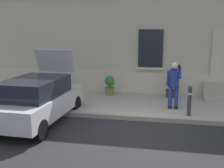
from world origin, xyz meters
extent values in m
plane|color=#232326|center=(0.00, 0.00, 0.00)|extent=(80.00, 80.00, 0.00)
cube|color=#99968E|center=(0.00, 2.80, 0.07)|extent=(24.00, 3.60, 0.15)
cube|color=gray|center=(0.00, 0.94, 0.07)|extent=(24.00, 0.12, 0.15)
cube|color=#B2AD9E|center=(0.00, 5.30, 3.75)|extent=(24.00, 1.40, 7.50)
cube|color=#BCB7A8|center=(0.00, 4.58, 0.55)|extent=(24.00, 0.08, 1.10)
cube|color=black|center=(0.14, 4.57, 2.20)|extent=(1.10, 0.06, 1.70)
cube|color=#BCB7A8|center=(0.14, 4.54, 1.30)|extent=(1.30, 0.12, 0.10)
cube|color=#9E998E|center=(3.34, 4.44, 0.47)|extent=(1.78, 0.32, 0.64)
cube|color=#B7B7BF|center=(-3.25, 0.14, 0.62)|extent=(1.89, 4.06, 0.64)
cube|color=black|center=(-3.26, -0.01, 1.22)|extent=(1.62, 2.45, 0.56)
cube|color=black|center=(-3.18, 2.16, 0.40)|extent=(1.66, 0.16, 0.20)
cube|color=yellow|center=(-3.18, 2.16, 0.58)|extent=(0.52, 0.04, 0.12)
cube|color=#B21414|center=(-3.94, 2.18, 0.84)|extent=(0.16, 0.05, 0.18)
cube|color=#B21414|center=(-2.43, 2.12, 0.84)|extent=(0.16, 0.05, 0.18)
cube|color=#B7B7BF|center=(-3.21, 1.59, 1.90)|extent=(1.50, 0.42, 0.87)
cylinder|color=black|center=(-2.51, -1.29, 0.30)|extent=(0.22, 0.61, 0.60)
cylinder|color=black|center=(-4.00, 1.57, 0.30)|extent=(0.22, 0.61, 0.60)
cylinder|color=black|center=(-2.41, 1.51, 0.30)|extent=(0.22, 0.61, 0.60)
cylinder|color=#333338|center=(1.67, 1.35, 0.62)|extent=(0.14, 0.14, 0.95)
sphere|color=#333338|center=(1.67, 1.35, 1.12)|extent=(0.15, 0.15, 0.15)
cylinder|color=silver|center=(1.67, 1.35, 0.92)|extent=(0.15, 0.15, 0.06)
cylinder|color=navy|center=(1.05, 2.13, 0.60)|extent=(0.15, 0.15, 0.82)
cube|color=black|center=(1.05, 2.19, 0.20)|extent=(0.12, 0.28, 0.10)
cylinder|color=navy|center=(1.27, 2.13, 0.60)|extent=(0.15, 0.15, 0.82)
cube|color=black|center=(1.27, 2.19, 0.20)|extent=(0.12, 0.28, 0.10)
cylinder|color=navy|center=(1.16, 2.08, 1.32)|extent=(0.34, 0.43, 0.67)
sphere|color=tan|center=(1.16, 2.01, 1.76)|extent=(0.22, 0.22, 0.22)
sphere|color=silver|center=(1.16, 2.01, 1.79)|extent=(0.21, 0.21, 0.21)
cylinder|color=navy|center=(0.94, 2.04, 1.30)|extent=(0.09, 0.18, 0.57)
cylinder|color=navy|center=(1.36, 2.04, 1.52)|extent=(0.09, 0.42, 0.41)
cube|color=black|center=(1.31, 1.99, 1.74)|extent=(0.07, 0.02, 0.15)
cylinder|color=beige|center=(-4.29, 4.18, 0.32)|extent=(0.40, 0.40, 0.34)
cylinder|color=beige|center=(-4.29, 4.18, 0.46)|extent=(0.44, 0.44, 0.05)
cylinder|color=#47331E|center=(-4.29, 4.18, 0.61)|extent=(0.04, 0.04, 0.24)
sphere|color=#387F33|center=(-4.29, 4.18, 0.79)|extent=(0.44, 0.44, 0.44)
sphere|color=#387F33|center=(-4.19, 4.13, 0.69)|extent=(0.24, 0.24, 0.24)
cylinder|color=#606B38|center=(-1.60, 3.86, 0.32)|extent=(0.40, 0.40, 0.34)
cylinder|color=#606B38|center=(-1.60, 3.86, 0.46)|extent=(0.44, 0.44, 0.05)
cylinder|color=#47331E|center=(-1.60, 3.86, 0.61)|extent=(0.04, 0.04, 0.24)
sphere|color=#286B2D|center=(-1.60, 3.86, 0.79)|extent=(0.44, 0.44, 0.44)
sphere|color=#286B2D|center=(-1.50, 3.81, 0.69)|extent=(0.24, 0.24, 0.24)
cylinder|color=#2D2D30|center=(1.09, 3.93, 0.32)|extent=(0.40, 0.40, 0.34)
cylinder|color=#2D2D30|center=(1.09, 3.93, 0.46)|extent=(0.44, 0.44, 0.05)
cylinder|color=#47331E|center=(1.09, 3.93, 0.61)|extent=(0.04, 0.04, 0.24)
sphere|color=#1E5628|center=(1.09, 3.93, 0.79)|extent=(0.44, 0.44, 0.44)
sphere|color=#1E5628|center=(1.19, 3.88, 0.69)|extent=(0.24, 0.24, 0.24)
camera|label=1|loc=(0.83, -8.05, 3.03)|focal=44.41mm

